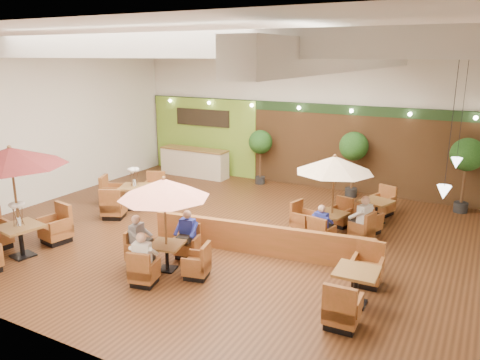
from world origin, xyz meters
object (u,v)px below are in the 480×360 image
Objects in this scene: service_counter at (194,162)px; table_3 at (129,195)px; topiary_1 at (354,149)px; diner_0 at (143,253)px; topiary_0 at (260,144)px; table_0 at (11,179)px; table_4 at (356,288)px; diner_3 at (322,221)px; diner_1 at (187,229)px; table_5 at (376,212)px; table_2 at (334,180)px; diner_2 at (139,234)px; diner_4 at (363,214)px; topiary_2 at (467,158)px; booth_divider at (259,239)px; table_1 at (165,206)px.

table_3 reaches higher than service_counter.
topiary_1 reaches higher than table_3.
topiary_0 is at bearing 80.95° from diner_0.
table_0 reaches higher than table_4.
diner_0 is (1.47, -8.86, -0.85)m from topiary_0.
diner_3 is at bearing -32.92° from service_counter.
diner_1 reaches higher than diner_3.
table_0 is at bearing -123.18° from topiary_1.
diner_3 reaches higher than table_5.
table_0 is 1.35× the size of topiary_0.
table_2 is at bearing -141.14° from diner_1.
diner_2 is 5.99m from diner_4.
table_5 is at bearing -25.18° from topiary_0.
topiary_2 is at bearing 132.67° from diner_2.
diner_3 reaches higher than table_4.
booth_divider is 7.50× the size of diner_2.
table_1 is at bearing -62.72° from table_3.
table_1 is at bearing -126.07° from topiary_2.
table_3 is 1.11× the size of table_5.
table_0 reaches higher than topiary_1.
table_0 is 3.78× the size of diner_1.
diner_4 is at bearing 53.98° from diner_3.
topiary_1 is at bearing 103.71° from table_4.
table_0 is 1.24× the size of table_1.
table_0 is at bearing -118.34° from table_5.
table_0 is at bearing -170.66° from table_4.
diner_4 is (-0.02, -1.62, 0.43)m from table_5.
service_counter is 1.28× the size of table_1.
table_5 is at bearing 79.41° from diner_3.
topiary_2 is (1.46, 7.45, 1.46)m from table_4.
table_3 is at bearing -117.48° from topiary_0.
topiary_1 is at bearing 1.72° from service_counter.
topiary_0 reaches higher than diner_2.
diner_3 is (-0.88, -2.48, 0.37)m from table_5.
topiary_0 is 9.02m from diner_0.
table_0 is 3.98m from table_1.
topiary_0 is (-5.84, 7.45, 1.24)m from table_4.
topiary_2 is at bearing -9.85° from diner_4.
topiary_1 is (2.20, 8.02, 0.17)m from table_1.
diner_3 is at bearing -24.49° from table_3.
table_4 is at bearing -50.94° from table_2.
service_counter is 8.40m from table_5.
diner_1 is (3.99, -2.33, 0.29)m from table_3.
table_3 is 3.74× the size of diner_2.
diner_1 is at bearing -153.64° from booth_divider.
table_2 is 1.25m from diner_3.
table_4 is at bearing -101.13° from topiary_2.
table_3 is at bearing 116.31° from diner_0.
service_counter is 4.67m from table_3.
table_4 is 3.23× the size of diner_0.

